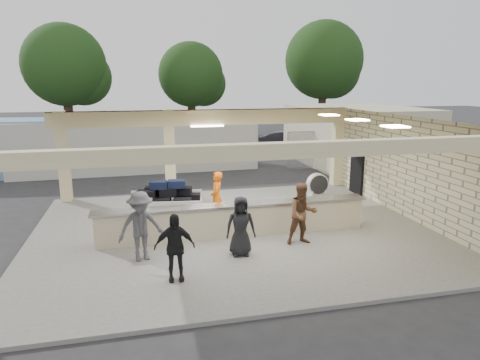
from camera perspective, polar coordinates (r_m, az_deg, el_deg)
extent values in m
plane|color=#29292C|center=(13.43, -1.13, -7.04)|extent=(120.00, 120.00, 0.00)
cube|color=slate|center=(13.42, -1.13, -6.84)|extent=(12.00, 10.00, 0.10)
cube|color=beige|center=(12.67, -1.20, 8.00)|extent=(12.00, 10.00, 0.02)
cube|color=beige|center=(15.34, 21.33, 1.38)|extent=(0.02, 10.00, 3.50)
cube|color=black|center=(18.09, 15.33, 1.53)|extent=(0.10, 0.95, 2.10)
cube|color=beige|center=(17.35, -4.53, 8.32)|extent=(12.00, 0.50, 0.60)
cube|color=beige|center=(8.04, 6.11, 3.96)|extent=(12.00, 0.30, 0.30)
cube|color=beige|center=(17.55, -22.50, 2.81)|extent=(0.40, 0.40, 3.50)
cube|color=beige|center=(17.36, -9.35, 3.53)|extent=(0.40, 0.40, 3.50)
cube|color=beige|center=(19.31, 12.83, 4.33)|extent=(0.40, 0.40, 3.50)
cube|color=white|center=(17.13, -4.38, 7.19)|extent=(1.30, 0.12, 0.06)
cube|color=#FFEABF|center=(15.31, 11.78, 8.48)|extent=(0.55, 0.55, 0.04)
cube|color=#FFEABF|center=(13.53, 15.36, 7.73)|extent=(0.55, 0.55, 0.04)
cube|color=#FFEABF|center=(11.82, 19.98, 6.72)|extent=(0.55, 0.55, 0.04)
cube|color=#C6B694|center=(12.79, -0.66, -5.48)|extent=(8.00, 0.50, 0.90)
cube|color=#B7B7BC|center=(12.64, -0.67, -3.33)|extent=(8.20, 0.58, 0.06)
cube|color=silver|center=(14.12, -9.94, -3.38)|extent=(2.56, 1.77, 0.11)
cylinder|color=black|center=(13.86, -14.00, -5.53)|extent=(0.17, 0.39, 0.38)
cylinder|color=black|center=(14.84, -13.37, -4.26)|extent=(0.17, 0.39, 0.38)
cylinder|color=black|center=(13.68, -6.08, -5.46)|extent=(0.17, 0.39, 0.38)
cylinder|color=black|center=(14.67, -5.99, -4.17)|extent=(0.17, 0.39, 0.38)
cube|color=silver|center=(14.75, -9.72, -1.89)|extent=(2.36, 0.40, 0.29)
cube|color=silver|center=(13.39, -10.23, -3.45)|extent=(2.36, 0.40, 0.29)
cube|color=black|center=(13.89, -13.20, -3.03)|extent=(0.60, 0.44, 0.25)
cube|color=black|center=(13.81, -10.46, -2.99)|extent=(0.60, 0.44, 0.25)
cube|color=black|center=(13.75, -7.70, -2.95)|extent=(0.60, 0.44, 0.25)
cube|color=black|center=(14.44, -12.87, -2.40)|extent=(0.60, 0.44, 0.25)
cube|color=black|center=(14.35, -10.24, -2.37)|extent=(0.60, 0.44, 0.25)
cube|color=black|center=(14.30, -7.59, -2.33)|extent=(0.60, 0.44, 0.25)
cube|color=black|center=(13.89, -12.42, -1.89)|extent=(0.60, 0.44, 0.25)
cube|color=black|center=(14.00, -9.62, -1.65)|extent=(0.60, 0.44, 0.25)
cube|color=black|center=(14.15, -7.64, -1.43)|extent=(0.60, 0.44, 0.25)
cube|color=black|center=(14.32, -11.42, -1.39)|extent=(0.60, 0.44, 0.25)
cube|color=black|center=(13.96, -10.82, -0.65)|extent=(0.60, 0.44, 0.25)
cube|color=black|center=(14.00, -8.46, -0.52)|extent=(0.60, 0.44, 0.25)
cube|color=#590F0C|center=(13.82, -13.64, -3.14)|extent=(0.60, 0.44, 0.25)
cube|color=black|center=(14.29, -6.44, -2.31)|extent=(0.60, 0.44, 0.25)
cube|color=black|center=(14.37, -9.87, -1.28)|extent=(0.60, 0.44, 0.25)
cylinder|color=silver|center=(17.27, 10.27, -0.53)|extent=(0.87, 0.32, 0.86)
cylinder|color=black|center=(17.27, 10.27, -0.53)|extent=(0.78, 0.36, 0.76)
cube|color=silver|center=(17.25, 9.35, -1.82)|extent=(0.06, 0.48, 0.29)
cube|color=silver|center=(17.48, 11.08, -1.70)|extent=(0.06, 0.48, 0.29)
imported|color=orange|center=(13.83, -3.13, -2.35)|extent=(0.46, 0.68, 1.70)
imported|color=brown|center=(12.16, 8.33, -4.47)|extent=(0.87, 0.40, 1.77)
imported|color=black|center=(10.02, -8.73, -8.86)|extent=(0.95, 0.37, 1.60)
imported|color=#49484D|center=(11.22, -13.09, -6.03)|extent=(1.24, 0.70, 1.82)
imported|color=black|center=(11.29, 0.09, -6.16)|extent=(0.81, 0.39, 1.60)
imported|color=silver|center=(28.77, 11.46, 4.82)|extent=(4.94, 3.68, 1.28)
imported|color=silver|center=(29.68, 15.89, 4.84)|extent=(4.37, 2.67, 1.29)
imported|color=black|center=(29.05, 6.57, 5.11)|extent=(4.05, 3.38, 1.32)
cube|color=beige|center=(23.10, -13.47, 4.53)|extent=(12.47, 2.81, 2.69)
cylinder|color=gray|center=(22.95, 6.35, 3.89)|extent=(0.06, 0.06, 2.00)
cylinder|color=gray|center=(23.70, 10.92, 4.02)|extent=(0.06, 0.06, 2.00)
cylinder|color=gray|center=(24.58, 15.19, 4.12)|extent=(0.06, 0.06, 2.00)
cylinder|color=gray|center=(25.59, 19.15, 4.19)|extent=(0.06, 0.06, 2.00)
cylinder|color=gray|center=(26.71, 22.79, 4.23)|extent=(0.06, 0.06, 2.00)
cylinder|color=gray|center=(27.93, 26.13, 4.26)|extent=(0.06, 0.06, 2.00)
cylinder|color=gray|center=(29.23, 29.17, 4.27)|extent=(0.06, 0.06, 2.00)
cube|color=gray|center=(25.59, 19.15, 4.19)|extent=(12.00, 0.02, 2.00)
cylinder|color=gray|center=(25.47, 19.32, 6.41)|extent=(12.00, 0.05, 0.05)
cylinder|color=#382619|center=(36.81, -21.88, 8.41)|extent=(0.70, 0.70, 4.50)
sphere|color=black|center=(36.75, -22.37, 14.00)|extent=(6.30, 6.30, 6.30)
sphere|color=black|center=(37.17, -20.24, 12.76)|extent=(4.50, 4.50, 4.50)
cylinder|color=#382619|center=(38.71, -6.46, 9.06)|extent=(0.70, 0.70, 4.00)
sphere|color=black|center=(38.63, -6.58, 13.80)|extent=(5.60, 5.60, 5.60)
sphere|color=black|center=(39.38, -4.88, 12.66)|extent=(4.00, 4.00, 4.00)
cylinder|color=#382619|center=(40.94, 10.87, 9.83)|extent=(0.70, 0.70, 5.00)
sphere|color=black|center=(40.93, 11.12, 15.42)|extent=(7.00, 7.00, 7.00)
sphere|color=black|center=(41.94, 12.25, 13.94)|extent=(5.00, 5.00, 5.00)
cube|color=beige|center=(25.61, 15.20, 5.81)|extent=(6.00, 8.00, 3.20)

